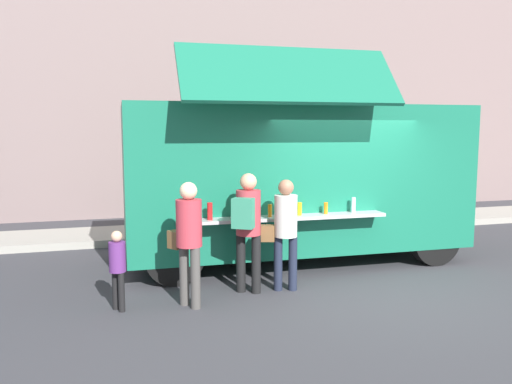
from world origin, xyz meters
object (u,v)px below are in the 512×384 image
at_px(trash_bin, 400,205).
at_px(customer_mid_with_backpack, 248,221).
at_px(child_near_queue, 118,263).
at_px(food_truck_main, 293,176).
at_px(customer_front_ordering, 285,225).
at_px(customer_rear_waiting, 188,233).

distance_m(trash_bin, customer_mid_with_backpack, 6.42).
distance_m(trash_bin, child_near_queue, 8.00).
distance_m(food_truck_main, trash_bin, 4.45).
xyz_separation_m(food_truck_main, customer_front_ordering, (-0.76, -1.72, -0.55)).
bearing_deg(customer_mid_with_backpack, food_truck_main, -6.58).
bearing_deg(trash_bin, customer_mid_with_backpack, -140.95).
height_order(food_truck_main, child_near_queue, food_truck_main).
distance_m(customer_rear_waiting, child_near_queue, 0.98).
xyz_separation_m(customer_front_ordering, customer_rear_waiting, (-1.45, -0.30, 0.02)).
relative_size(customer_rear_waiting, child_near_queue, 1.58).
relative_size(customer_front_ordering, customer_rear_waiting, 0.98).
bearing_deg(customer_mid_with_backpack, child_near_queue, 127.86).
xyz_separation_m(trash_bin, customer_front_ordering, (-4.41, -4.04, 0.47)).
height_order(food_truck_main, customer_front_ordering, food_truck_main).
relative_size(customer_mid_with_backpack, child_near_queue, 1.64).
height_order(food_truck_main, trash_bin, food_truck_main).
relative_size(trash_bin, customer_front_ordering, 0.61).
height_order(customer_front_ordering, customer_rear_waiting, customer_rear_waiting).
xyz_separation_m(customer_mid_with_backpack, customer_rear_waiting, (-0.89, -0.31, -0.07)).
height_order(trash_bin, customer_rear_waiting, customer_rear_waiting).
bearing_deg(customer_rear_waiting, child_near_queue, 140.79).
distance_m(customer_front_ordering, customer_mid_with_backpack, 0.56).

